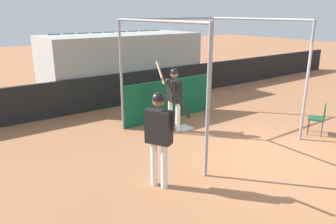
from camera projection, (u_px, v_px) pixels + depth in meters
ground_plane at (275, 156)px, 7.53m from camera, size 60.00×60.00×0.00m
outfield_wall at (140, 87)px, 11.91m from camera, size 24.00×0.12×1.13m
bleacher_section at (122, 65)px, 12.70m from camera, size 5.95×2.40×2.41m
batting_cage at (185, 81)px, 9.32m from camera, size 3.40×3.49×3.03m
home_plate at (184, 128)px, 9.35m from camera, size 0.44×0.44×0.02m
player_batter at (174, 94)px, 8.85m from camera, size 0.53×0.93×1.88m
player_waiting at (159, 130)px, 5.93m from camera, size 0.67×0.67×2.15m
folding_chair at (320, 116)px, 8.73m from camera, size 0.54×0.54×0.84m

